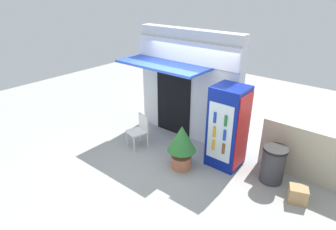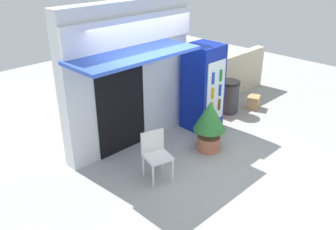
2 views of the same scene
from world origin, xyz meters
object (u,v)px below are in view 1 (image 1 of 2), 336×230
at_px(trash_bin, 273,164).
at_px(drink_cooler, 228,127).
at_px(cardboard_box, 298,194).
at_px(plastic_chair, 140,129).
at_px(potted_plant_near_shop, 182,143).

bearing_deg(trash_bin, drink_cooler, -176.83).
distance_m(trash_bin, cardboard_box, 0.75).
height_order(drink_cooler, trash_bin, drink_cooler).
bearing_deg(cardboard_box, trash_bin, 153.60).
xyz_separation_m(drink_cooler, plastic_chair, (-2.08, -0.69, -0.45)).
bearing_deg(plastic_chair, drink_cooler, 18.27).
distance_m(drink_cooler, potted_plant_near_shop, 1.08).
bearing_deg(potted_plant_near_shop, trash_bin, 24.84).
relative_size(plastic_chair, potted_plant_near_shop, 0.81).
bearing_deg(trash_bin, potted_plant_near_shop, -155.16).
xyz_separation_m(trash_bin, cardboard_box, (0.64, -0.32, -0.24)).
relative_size(drink_cooler, cardboard_box, 5.63).
height_order(drink_cooler, plastic_chair, drink_cooler).
bearing_deg(plastic_chair, cardboard_box, 6.45).
bearing_deg(potted_plant_near_shop, cardboard_box, 11.82).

